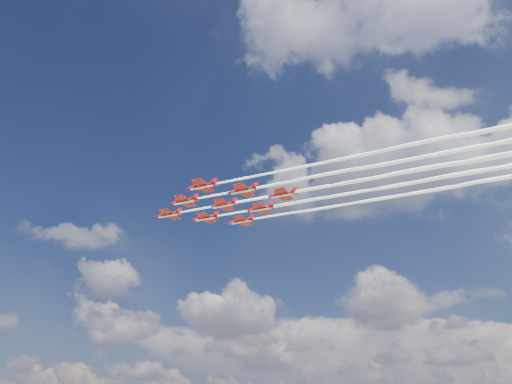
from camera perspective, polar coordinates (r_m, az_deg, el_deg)
jet_lead at (r=145.99m, az=14.26°, el=1.73°), size 147.33×17.20×2.66m
jet_row2_port at (r=139.03m, az=17.83°, el=3.72°), size 147.33×17.20×2.66m
jet_row2_starb at (r=151.71m, az=18.43°, el=1.20°), size 147.33×17.20×2.66m
jet_row3_port at (r=132.86m, az=21.78°, el=5.89°), size 147.33×17.20×2.66m
jet_row3_centre at (r=145.37m, az=22.05°, el=3.08°), size 147.33×17.20×2.66m
jet_row3_starb at (r=158.18m, az=22.27°, el=0.71°), size 147.33×17.20×2.66m
jet_row4_port at (r=139.83m, az=25.99°, el=5.10°), size 147.33×17.20×2.66m
jet_row4_starb at (r=152.44m, az=25.89°, el=2.47°), size 147.33×17.20×2.66m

